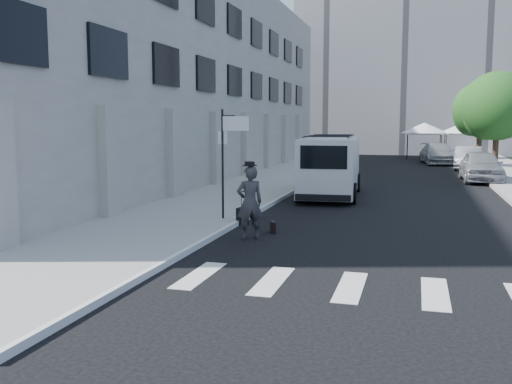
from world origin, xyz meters
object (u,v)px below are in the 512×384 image
Objects in this scene: briefcase at (273,227)px; cargo_van at (331,166)px; parked_car_b at (468,158)px; parked_car_c at (438,154)px; suitcase at (242,216)px; parked_car_a at (481,166)px; businessman at (250,203)px.

cargo_van is (0.40, 8.83, 1.15)m from briefcase.
parked_car_c is (-1.80, 5.39, 0.01)m from parked_car_b.
parked_car_b is at bearing 78.38° from suitcase.
parked_car_a is (7.43, 17.08, 0.69)m from briefcase.
parked_car_c is at bearing -133.34° from businessman.
parked_car_a is (7.03, 8.26, -0.46)m from cargo_van.
parked_car_b is at bearing -79.38° from parked_car_c.
briefcase is at bearing -96.04° from cargo_van.
cargo_van reaches higher than briefcase.
suitcase is (-1.27, 1.00, 0.11)m from briefcase.
parked_car_a is at bearing 69.84° from suitcase.
businessman is 2.33m from suitcase.
cargo_van is 22.26m from parked_car_c.
businessman is 0.42× the size of parked_car_b.
businessman is 1.40m from briefcase.
briefcase is at bearing -30.06° from suitcase.
parked_car_c is (6.90, 29.46, 0.52)m from suitcase.
briefcase is 0.09× the size of parked_car_b.
parked_car_a reaches higher than parked_car_c.
parked_car_b is at bearing -139.20° from businessman.
cargo_van reaches higher than parked_car_a.
businessman is 1.93× the size of suitcase.
businessman is at bearing -114.22° from parked_car_a.
suitcase is 0.15× the size of cargo_van.
businessman is 0.29× the size of cargo_van.
parked_car_b is 0.87× the size of parked_car_c.
parked_car_a is at bearing -145.88° from businessman.
parked_car_b is at bearing 52.94° from briefcase.
suitcase is at bearing -104.39° from parked_car_b.
cargo_van reaches higher than parked_car_c.
parked_car_c is (5.23, 21.64, -0.51)m from cargo_van.
suitcase is 0.21× the size of parked_car_a.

